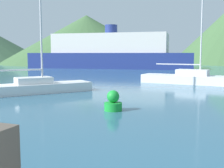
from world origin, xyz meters
name	(u,v)px	position (x,y,z in m)	size (l,w,h in m)	color
sailboat_inner	(192,78)	(5.07, 25.68, 0.50)	(8.49, 5.25, 11.58)	silver
sailboat_middle	(34,86)	(-6.14, 19.34, 0.43)	(7.10, 5.71, 9.22)	white
ferry_distant	(111,53)	(-3.78, 51.76, 2.60)	(29.11, 13.46, 7.52)	navy
buoy_marker	(113,102)	(-0.71, 14.18, 0.37)	(0.79, 0.79, 0.91)	green
hill_central	(87,39)	(-12.06, 75.16, 6.20)	(43.92, 43.92, 12.40)	#3D6038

